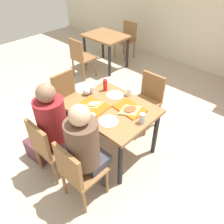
{
  "coord_description": "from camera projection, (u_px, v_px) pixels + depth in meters",
  "views": [
    {
      "loc": [
        1.47,
        -1.57,
        2.32
      ],
      "look_at": [
        0.0,
        0.0,
        0.65
      ],
      "focal_mm": 35.31,
      "sensor_mm": 36.0,
      "label": 1
    }
  ],
  "objects": [
    {
      "name": "ground_plane",
      "position": [
        112.0,
        149.0,
        3.13
      ],
      "size": [
        10.0,
        10.0,
        0.02
      ],
      "primitive_type": "cube",
      "color": "#B7A893"
    },
    {
      "name": "main_table",
      "position": [
        112.0,
        114.0,
        2.74
      ],
      "size": [
        1.03,
        0.81,
        0.72
      ],
      "color": "olive",
      "rests_on": "ground_plane"
    },
    {
      "name": "chair_near_left",
      "position": [
        48.0,
        145.0,
        2.51
      ],
      "size": [
        0.4,
        0.4,
        0.83
      ],
      "color": "olive",
      "rests_on": "ground_plane"
    },
    {
      "name": "chair_near_right",
      "position": [
        77.0,
        170.0,
        2.24
      ],
      "size": [
        0.4,
        0.4,
        0.83
      ],
      "color": "olive",
      "rests_on": "ground_plane"
    },
    {
      "name": "chair_far_side",
      "position": [
        148.0,
        97.0,
        3.28
      ],
      "size": [
        0.4,
        0.4,
        0.83
      ],
      "color": "olive",
      "rests_on": "ground_plane"
    },
    {
      "name": "chair_left_end",
      "position": [
        69.0,
        96.0,
        3.31
      ],
      "size": [
        0.4,
        0.4,
        0.83
      ],
      "color": "olive",
      "rests_on": "ground_plane"
    },
    {
      "name": "person_in_red",
      "position": [
        55.0,
        123.0,
        2.44
      ],
      "size": [
        0.32,
        0.42,
        1.24
      ],
      "color": "#383842",
      "rests_on": "ground_plane"
    },
    {
      "name": "person_in_brown_jacket",
      "position": [
        86.0,
        146.0,
        2.17
      ],
      "size": [
        0.32,
        0.42,
        1.24
      ],
      "color": "#383842",
      "rests_on": "ground_plane"
    },
    {
      "name": "tray_red_near",
      "position": [
        93.0,
        106.0,
        2.69
      ],
      "size": [
        0.38,
        0.28,
        0.02
      ],
      "primitive_type": "cube",
      "rotation": [
        0.0,
        0.0,
        0.07
      ],
      "color": "#D85914",
      "rests_on": "main_table"
    },
    {
      "name": "tray_red_far",
      "position": [
        130.0,
        108.0,
        2.65
      ],
      "size": [
        0.38,
        0.29,
        0.02
      ],
      "primitive_type": "cube",
      "rotation": [
        0.0,
        0.0,
        -0.1
      ],
      "color": "#D85914",
      "rests_on": "main_table"
    },
    {
      "name": "paper_plate_center",
      "position": [
        115.0,
        95.0,
        2.89
      ],
      "size": [
        0.22,
        0.22,
        0.01
      ],
      "primitive_type": "cylinder",
      "color": "white",
      "rests_on": "main_table"
    },
    {
      "name": "paper_plate_near_edge",
      "position": [
        108.0,
        121.0,
        2.47
      ],
      "size": [
        0.22,
        0.22,
        0.01
      ],
      "primitive_type": "cylinder",
      "color": "white",
      "rests_on": "main_table"
    },
    {
      "name": "pizza_slice_a",
      "position": [
        94.0,
        104.0,
        2.69
      ],
      "size": [
        0.18,
        0.23,
        0.02
      ],
      "color": "#C68C47",
      "rests_on": "tray_red_near"
    },
    {
      "name": "pizza_slice_b",
      "position": [
        130.0,
        109.0,
        2.61
      ],
      "size": [
        0.24,
        0.28,
        0.02
      ],
      "color": "#DBAD60",
      "rests_on": "tray_red_far"
    },
    {
      "name": "plastic_cup_a",
      "position": [
        129.0,
        92.0,
        2.86
      ],
      "size": [
        0.07,
        0.07,
        0.1
      ],
      "primitive_type": "cylinder",
      "color": "white",
      "rests_on": "main_table"
    },
    {
      "name": "plastic_cup_b",
      "position": [
        93.0,
        118.0,
        2.44
      ],
      "size": [
        0.07,
        0.07,
        0.1
      ],
      "primitive_type": "cylinder",
      "color": "white",
      "rests_on": "main_table"
    },
    {
      "name": "plastic_cup_c",
      "position": [
        92.0,
        90.0,
        2.91
      ],
      "size": [
        0.07,
        0.07,
        0.1
      ],
      "primitive_type": "cylinder",
      "color": "white",
      "rests_on": "main_table"
    },
    {
      "name": "soda_can",
      "position": [
        142.0,
        118.0,
        2.42
      ],
      "size": [
        0.07,
        0.07,
        0.12
      ],
      "primitive_type": "cylinder",
      "color": "#B7BCC6",
      "rests_on": "main_table"
    },
    {
      "name": "condiment_bottle",
      "position": [
        105.0,
        85.0,
        2.94
      ],
      "size": [
        0.06,
        0.06,
        0.16
      ],
      "primitive_type": "cylinder",
      "color": "red",
      "rests_on": "main_table"
    },
    {
      "name": "foil_bundle",
      "position": [
        87.0,
        91.0,
        2.87
      ],
      "size": [
        0.1,
        0.1,
        0.1
      ],
      "primitive_type": "sphere",
      "color": "silver",
      "rests_on": "main_table"
    },
    {
      "name": "handbag",
      "position": [
        37.0,
        151.0,
        2.9
      ],
      "size": [
        0.33,
        0.18,
        0.28
      ],
      "primitive_type": "cube",
      "rotation": [
        0.0,
        0.0,
        0.07
      ],
      "color": "#592D38",
      "rests_on": "ground_plane"
    },
    {
      "name": "background_table",
      "position": [
        106.0,
        41.0,
        4.82
      ],
      "size": [
        0.9,
        0.7,
        0.72
      ],
      "color": "olive",
      "rests_on": "ground_plane"
    },
    {
      "name": "background_chair_near",
      "position": [
        80.0,
        56.0,
        4.47
      ],
      "size": [
        0.4,
        0.4,
        0.83
      ],
      "color": "olive",
      "rests_on": "ground_plane"
    },
    {
      "name": "background_chair_far",
      "position": [
        127.0,
        38.0,
        5.32
      ],
      "size": [
        0.4,
        0.4,
        0.83
      ],
      "color": "olive",
      "rests_on": "ground_plane"
    }
  ]
}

